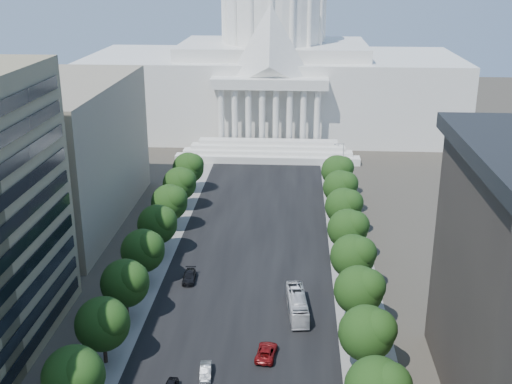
% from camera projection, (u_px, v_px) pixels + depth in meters
% --- Properties ---
extents(road_asphalt, '(30.00, 260.00, 0.01)m').
position_uv_depth(road_asphalt, '(254.00, 243.00, 128.53)').
color(road_asphalt, black).
rests_on(road_asphalt, ground).
extents(sidewalk_left, '(8.00, 260.00, 0.02)m').
position_uv_depth(sidewalk_left, '(160.00, 241.00, 129.68)').
color(sidewalk_left, gray).
rests_on(sidewalk_left, ground).
extents(sidewalk_right, '(8.00, 260.00, 0.02)m').
position_uv_depth(sidewalk_right, '(349.00, 246.00, 127.38)').
color(sidewalk_right, gray).
rests_on(sidewalk_right, ground).
extents(capitol, '(120.00, 56.00, 73.00)m').
position_uv_depth(capitol, '(273.00, 70.00, 211.10)').
color(capitol, white).
rests_on(capitol, ground).
extents(office_block_left_far, '(38.00, 52.00, 30.00)m').
position_uv_depth(office_block_left_far, '(31.00, 154.00, 135.83)').
color(office_block_left_far, gray).
rests_on(office_block_left_far, ground).
extents(tree_l_c, '(7.79, 7.60, 9.97)m').
position_uv_depth(tree_l_c, '(76.00, 376.00, 76.47)').
color(tree_l_c, '#33261C').
rests_on(tree_l_c, ground).
extents(tree_l_d, '(7.79, 7.60, 9.97)m').
position_uv_depth(tree_l_d, '(104.00, 323.00, 87.76)').
color(tree_l_d, '#33261C').
rests_on(tree_l_d, ground).
extents(tree_l_e, '(7.79, 7.60, 9.97)m').
position_uv_depth(tree_l_e, '(127.00, 282.00, 99.04)').
color(tree_l_e, '#33261C').
rests_on(tree_l_e, ground).
extents(tree_l_f, '(7.79, 7.60, 9.97)m').
position_uv_depth(tree_l_f, '(144.00, 250.00, 110.33)').
color(tree_l_f, '#33261C').
rests_on(tree_l_f, ground).
extents(tree_l_g, '(7.79, 7.60, 9.97)m').
position_uv_depth(tree_l_g, '(159.00, 223.00, 121.62)').
color(tree_l_g, '#33261C').
rests_on(tree_l_g, ground).
extents(tree_l_h, '(7.79, 7.60, 9.97)m').
position_uv_depth(tree_l_h, '(171.00, 201.00, 132.91)').
color(tree_l_h, '#33261C').
rests_on(tree_l_h, ground).
extents(tree_l_i, '(7.79, 7.60, 9.97)m').
position_uv_depth(tree_l_i, '(181.00, 183.00, 144.19)').
color(tree_l_i, '#33261C').
rests_on(tree_l_i, ground).
extents(tree_l_j, '(7.79, 7.60, 9.97)m').
position_uv_depth(tree_l_j, '(189.00, 167.00, 155.48)').
color(tree_l_j, '#33261C').
rests_on(tree_l_j, ground).
extents(tree_r_d, '(7.79, 7.60, 9.97)m').
position_uv_depth(tree_r_d, '(369.00, 332.00, 85.58)').
color(tree_r_d, '#33261C').
rests_on(tree_r_d, ground).
extents(tree_r_e, '(7.79, 7.60, 9.97)m').
position_uv_depth(tree_r_e, '(361.00, 289.00, 96.87)').
color(tree_r_e, '#33261C').
rests_on(tree_r_e, ground).
extents(tree_r_f, '(7.79, 7.60, 9.97)m').
position_uv_depth(tree_r_f, '(355.00, 255.00, 108.15)').
color(tree_r_f, '#33261C').
rests_on(tree_r_f, ground).
extents(tree_r_g, '(7.79, 7.60, 9.97)m').
position_uv_depth(tree_r_g, '(349.00, 228.00, 119.44)').
color(tree_r_g, '#33261C').
rests_on(tree_r_g, ground).
extents(tree_r_h, '(7.79, 7.60, 9.97)m').
position_uv_depth(tree_r_h, '(345.00, 205.00, 130.73)').
color(tree_r_h, '#33261C').
rests_on(tree_r_h, ground).
extents(tree_r_i, '(7.79, 7.60, 9.97)m').
position_uv_depth(tree_r_i, '(342.00, 186.00, 142.02)').
color(tree_r_i, '#33261C').
rests_on(tree_r_i, ground).
extents(tree_r_j, '(7.79, 7.60, 9.97)m').
position_uv_depth(tree_r_j, '(338.00, 170.00, 153.30)').
color(tree_r_j, '#33261C').
rests_on(tree_r_j, ground).
extents(streetlight_c, '(2.61, 0.44, 9.00)m').
position_uv_depth(streetlight_c, '(371.00, 293.00, 97.16)').
color(streetlight_c, gray).
rests_on(streetlight_c, ground).
extents(streetlight_d, '(2.61, 0.44, 9.00)m').
position_uv_depth(streetlight_d, '(357.00, 229.00, 120.68)').
color(streetlight_d, gray).
rests_on(streetlight_d, ground).
extents(streetlight_e, '(2.61, 0.44, 9.00)m').
position_uv_depth(streetlight_e, '(348.00, 186.00, 144.19)').
color(streetlight_e, gray).
rests_on(streetlight_e, ground).
extents(streetlight_f, '(2.61, 0.44, 9.00)m').
position_uv_depth(streetlight_f, '(341.00, 155.00, 167.71)').
color(streetlight_f, gray).
rests_on(streetlight_f, ground).
extents(car_silver, '(1.93, 4.43, 1.42)m').
position_uv_depth(car_silver, '(206.00, 371.00, 86.91)').
color(car_silver, '#929599').
rests_on(car_silver, ground).
extents(car_red, '(3.30, 6.00, 1.59)m').
position_uv_depth(car_red, '(266.00, 352.00, 91.08)').
color(car_red, maroon).
rests_on(car_red, ground).
extents(car_dark_b, '(2.45, 5.53, 1.58)m').
position_uv_depth(car_dark_b, '(189.00, 277.00, 113.08)').
color(car_dark_b, black).
rests_on(car_dark_b, ground).
extents(city_bus, '(3.83, 11.76, 3.22)m').
position_uv_depth(city_bus, '(297.00, 304.00, 102.20)').
color(city_bus, silver).
rests_on(city_bus, ground).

